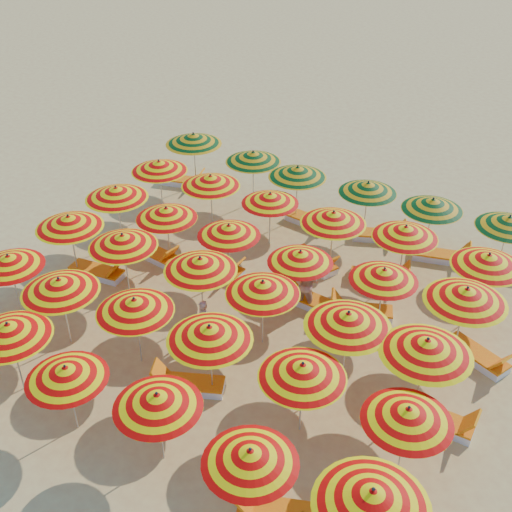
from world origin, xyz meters
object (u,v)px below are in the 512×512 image
at_px(umbrella_1, 9,330).
at_px(umbrella_16, 348,320).
at_px(umbrella_10, 303,371).
at_px(lounger_13, 183,181).
at_px(umbrella_32, 298,172).
at_px(beachgoer_a, 203,322).
at_px(umbrella_11, 408,415).
at_px(umbrella_19, 166,213).
at_px(umbrella_31, 253,157).
at_px(umbrella_3, 157,400).
at_px(umbrella_30, 193,139).
at_px(umbrella_17, 427,347).
at_px(lounger_9, 360,311).
at_px(umbrella_27, 333,218).
at_px(lounger_10, 478,356).
at_px(lounger_7, 219,268).
at_px(umbrella_34, 433,204).
at_px(umbrella_35, 509,222).
at_px(lounger_4, 98,272).
at_px(umbrella_15, 263,288).
at_px(lounger_5, 438,420).
at_px(umbrella_7, 60,285).
at_px(lounger_16, 442,256).
at_px(umbrella_33, 368,188).
at_px(lounger_15, 380,235).
at_px(umbrella_20, 229,230).
at_px(umbrella_22, 384,275).
at_px(umbrella_28, 406,232).
at_px(umbrella_25, 211,181).
at_px(umbrella_4, 250,457).
at_px(umbrella_23, 466,295).
at_px(umbrella_6, 9,261).
at_px(lounger_6, 156,254).
at_px(umbrella_18, 116,193).
at_px(umbrella_14, 200,264).
at_px(beachgoer_b, 306,283).
at_px(umbrella_12, 69,222).
at_px(umbrella_21, 300,257).
at_px(umbrella_9, 210,333).
at_px(lounger_8, 317,304).
at_px(lounger_14, 310,221).
at_px(umbrella_8, 135,305).
at_px(umbrella_2, 66,373).
at_px(lounger_3, 187,384).
at_px(umbrella_29, 488,260).

bearing_deg(umbrella_1, umbrella_16, 32.09).
distance_m(umbrella_10, lounger_13, 12.92).
xyz_separation_m(umbrella_32, beachgoer_a, (0.84, -6.99, -1.21)).
bearing_deg(umbrella_11, umbrella_19, 155.57).
bearing_deg(umbrella_31, umbrella_3, -69.15).
height_order(umbrella_19, umbrella_30, umbrella_30).
height_order(umbrella_17, lounger_9, umbrella_17).
bearing_deg(umbrella_27, lounger_10, -20.45).
bearing_deg(lounger_7, umbrella_34, 40.60).
bearing_deg(umbrella_35, lounger_4, -148.89).
distance_m(umbrella_17, umbrella_34, 7.01).
relative_size(umbrella_15, lounger_5, 1.36).
height_order(umbrella_7, lounger_16, umbrella_7).
bearing_deg(umbrella_33, umbrella_35, -0.12).
bearing_deg(lounger_7, lounger_15, 51.33).
xyz_separation_m(umbrella_20, lounger_13, (-4.93, 4.45, -1.58)).
distance_m(umbrella_22, umbrella_28, 2.24).
relative_size(lounger_7, lounger_16, 0.96).
distance_m(umbrella_15, umbrella_25, 6.14).
relative_size(umbrella_16, umbrella_22, 1.27).
xyz_separation_m(umbrella_4, lounger_15, (-1.56, 11.15, -1.58)).
height_order(umbrella_30, umbrella_31, umbrella_30).
distance_m(umbrella_23, umbrella_27, 4.84).
distance_m(umbrella_6, lounger_6, 4.69).
distance_m(umbrella_15, lounger_6, 5.52).
bearing_deg(umbrella_32, lounger_16, 0.49).
relative_size(umbrella_30, lounger_10, 1.43).
height_order(umbrella_18, beachgoer_a, umbrella_18).
height_order(umbrella_14, beachgoer_b, umbrella_14).
relative_size(umbrella_12, lounger_16, 1.24).
height_order(umbrella_14, umbrella_20, umbrella_14).
bearing_deg(umbrella_21, umbrella_20, 176.06).
bearing_deg(umbrella_9, lounger_8, 80.06).
relative_size(umbrella_35, lounger_8, 1.44).
xyz_separation_m(lounger_10, lounger_16, (-2.17, 4.14, 0.00)).
bearing_deg(umbrella_7, lounger_14, 72.26).
bearing_deg(umbrella_18, umbrella_28, 15.66).
bearing_deg(umbrella_8, umbrella_2, -86.91).
relative_size(lounger_10, lounger_16, 1.00).
bearing_deg(lounger_3, umbrella_16, -169.20).
bearing_deg(umbrella_20, umbrella_11, -31.63).
bearing_deg(lounger_5, umbrella_31, 141.99).
distance_m(umbrella_23, lounger_4, 10.75).
bearing_deg(lounger_9, umbrella_8, 26.40).
xyz_separation_m(umbrella_1, umbrella_3, (4.23, 0.04, -0.09)).
bearing_deg(umbrella_18, umbrella_20, 0.37).
bearing_deg(umbrella_33, beachgoer_a, -102.47).
bearing_deg(lounger_7, umbrella_8, -82.95).
height_order(umbrella_21, lounger_14, umbrella_21).
relative_size(umbrella_23, umbrella_29, 1.00).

